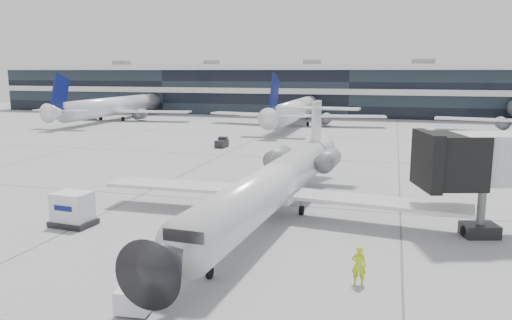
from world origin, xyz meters
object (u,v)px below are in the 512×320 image
(baggage_tug, at_px, (141,291))
(cargo_uld, at_px, (73,209))
(regional_jet, at_px, (275,182))
(ramp_worker, at_px, (359,265))

(baggage_tug, relative_size, cargo_uld, 0.88)
(regional_jet, height_order, cargo_uld, regional_jet)
(regional_jet, distance_m, cargo_uld, 13.26)
(regional_jet, xyz_separation_m, cargo_uld, (-12.10, -5.23, -1.38))
(ramp_worker, distance_m, cargo_uld, 18.81)
(regional_jet, bearing_deg, cargo_uld, -152.90)
(baggage_tug, distance_m, cargo_uld, 13.08)
(ramp_worker, xyz_separation_m, cargo_uld, (-18.32, 4.28, 0.13))
(regional_jet, xyz_separation_m, ramp_worker, (6.22, -9.50, -1.51))
(ramp_worker, distance_m, baggage_tug, 9.87)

